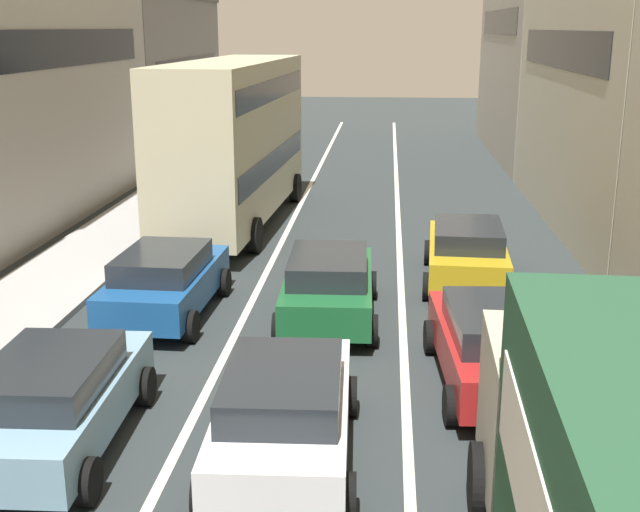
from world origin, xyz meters
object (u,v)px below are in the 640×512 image
Objects in this scene: sedan_right_lane_behind_truck at (495,344)px; wagon_right_lane_far at (467,251)px; hatchback_centre_lane_third at (329,284)px; wagon_left_lane_second at (55,399)px; sedan_centre_lane_second at (284,411)px; sedan_left_lane_third at (165,281)px; bus_mid_queue_primary at (234,135)px.

wagon_right_lane_far is at bearing -4.24° from sedan_right_lane_behind_truck.
hatchback_centre_lane_third and wagon_right_lane_far have the same top height.
wagon_right_lane_far is at bearing -48.80° from hatchback_centre_lane_third.
hatchback_centre_lane_third and sedan_right_lane_behind_truck have the same top height.
hatchback_centre_lane_third is (3.59, 5.79, 0.00)m from wagon_left_lane_second.
wagon_left_lane_second and wagon_right_lane_far have the same top height.
hatchback_centre_lane_third is 0.99× the size of wagon_right_lane_far.
sedan_centre_lane_second is at bearing -93.55° from wagon_left_lane_second.
wagon_left_lane_second is 5.77m from sedan_left_lane_third.
sedan_right_lane_behind_truck is 6.00m from wagon_right_lane_far.
sedan_centre_lane_second is 1.00× the size of sedan_left_lane_third.
sedan_centre_lane_second is 9.42m from wagon_right_lane_far.
bus_mid_queue_primary is at bearing 26.22° from sedan_right_lane_behind_truck.
hatchback_centre_lane_third is at bearing 41.41° from sedan_right_lane_behind_truck.
wagon_left_lane_second is at bearing 86.21° from sedan_centre_lane_second.
sedan_left_lane_third is at bearing 116.81° from wagon_right_lane_far.
sedan_centre_lane_second is 14.82m from bus_mid_queue_primary.
sedan_right_lane_behind_truck is at bearing -147.18° from bus_mid_queue_primary.
wagon_left_lane_second is 11.01m from wagon_right_lane_far.
wagon_left_lane_second is (-3.39, 0.10, 0.00)m from sedan_centre_lane_second.
sedan_right_lane_behind_truck and wagon_right_lane_far have the same top height.
sedan_right_lane_behind_truck is (3.29, 2.81, 0.00)m from sedan_centre_lane_second.
sedan_right_lane_behind_truck is at bearing -177.51° from wagon_right_lane_far.
sedan_left_lane_third is at bearing 27.30° from sedan_centre_lane_second.
sedan_centre_lane_second is 6.74m from sedan_left_lane_third.
bus_mid_queue_primary reaches higher than sedan_right_lane_behind_truck.
bus_mid_queue_primary is at bearing 10.98° from sedan_centre_lane_second.
wagon_right_lane_far is at bearing -39.59° from wagon_left_lane_second.
wagon_left_lane_second is 1.00× the size of sedan_left_lane_third.
wagon_right_lane_far is 8.87m from bus_mid_queue_primary.
hatchback_centre_lane_third is 0.41× the size of bus_mid_queue_primary.
wagon_right_lane_far is (6.74, 8.70, 0.00)m from wagon_left_lane_second.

